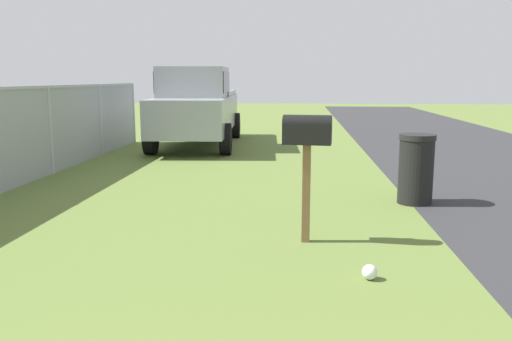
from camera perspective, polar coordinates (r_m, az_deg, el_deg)
mailbox at (r=5.78m, az=5.52°, el=3.25°), size 0.26×0.54×1.42m
pickup_truck at (r=14.32m, az=-6.40°, el=7.04°), size 5.71×2.31×2.09m
trash_bin at (r=8.01m, az=16.87°, el=0.17°), size 0.52×0.52×1.01m
litter_bag_far_scatter at (r=5.00m, az=12.16°, el=-10.66°), size 0.14×0.14×0.14m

